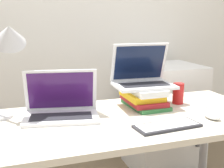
{
  "coord_description": "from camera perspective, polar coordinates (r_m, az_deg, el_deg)",
  "views": [
    {
      "loc": [
        -0.57,
        -1.06,
        1.24
      ],
      "look_at": [
        -0.08,
        0.36,
        0.92
      ],
      "focal_mm": 50.0,
      "sensor_mm": 36.0,
      "label": 1
    }
  ],
  "objects": [
    {
      "name": "mouse",
      "position": [
        1.66,
        17.8,
        -5.48
      ],
      "size": [
        0.06,
        0.11,
        0.03
      ],
      "color": "white",
      "rests_on": "desk"
    },
    {
      "name": "book_stack",
      "position": [
        1.79,
        5.87,
        -2.39
      ],
      "size": [
        0.21,
        0.3,
        0.12
      ],
      "color": "#33753D",
      "rests_on": "desk"
    },
    {
      "name": "wall_back",
      "position": [
        2.57,
        -6.58,
        14.61
      ],
      "size": [
        8.0,
        0.05,
        2.7
      ],
      "color": "silver",
      "rests_on": "ground_plane"
    },
    {
      "name": "desk_lamp",
      "position": [
        1.6,
        -18.61,
        6.75
      ],
      "size": [
        0.23,
        0.2,
        0.51
      ],
      "color": "silver",
      "rests_on": "desk"
    },
    {
      "name": "mini_fridge",
      "position": [
        2.6,
        9.37,
        -6.06
      ],
      "size": [
        0.54,
        0.51,
        0.86
      ],
      "color": "white",
      "rests_on": "ground_plane"
    },
    {
      "name": "laptop_on_books",
      "position": [
        1.79,
        5.55,
        1.2
      ],
      "size": [
        0.34,
        0.26,
        0.24
      ],
      "color": "silver",
      "rests_on": "book_stack"
    },
    {
      "name": "soda_can",
      "position": [
        1.88,
        12.0,
        -1.7
      ],
      "size": [
        0.07,
        0.07,
        0.12
      ],
      "color": "red",
      "rests_on": "desk"
    },
    {
      "name": "wireless_keyboard",
      "position": [
        1.49,
        10.07,
        -7.56
      ],
      "size": [
        0.32,
        0.15,
        0.01
      ],
      "color": "#28282D",
      "rests_on": "desk"
    },
    {
      "name": "laptop_left",
      "position": [
        1.62,
        -9.29,
        -4.34
      ],
      "size": [
        0.41,
        0.31,
        0.24
      ],
      "color": "silver",
      "rests_on": "desk"
    },
    {
      "name": "desk",
      "position": [
        1.64,
        2.59,
        -8.73
      ],
      "size": [
        1.53,
        0.72,
        0.74
      ],
      "color": "beige",
      "rests_on": "ground_plane"
    }
  ]
}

